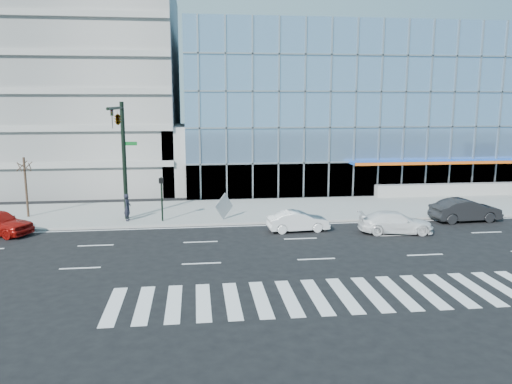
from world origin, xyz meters
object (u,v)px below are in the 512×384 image
at_px(street_tree_near, 24,166).
at_px(pedestrian, 127,207).
at_px(traffic_signal, 120,133).
at_px(white_sedan, 298,221).
at_px(dark_sedan, 465,210).
at_px(ped_signal_post, 162,192).
at_px(white_suv, 395,222).
at_px(tilted_panel, 224,206).

height_order(street_tree_near, pedestrian, street_tree_near).
height_order(traffic_signal, pedestrian, traffic_signal).
bearing_deg(white_sedan, street_tree_near, 68.71).
xyz_separation_m(street_tree_near, dark_sedan, (30.21, -4.50, -3.00)).
relative_size(traffic_signal, street_tree_near, 1.89).
relative_size(ped_signal_post, dark_sedan, 0.63).
height_order(white_suv, dark_sedan, dark_sedan).
height_order(white_sedan, dark_sedan, dark_sedan).
distance_m(traffic_signal, tilted_panel, 8.43).
relative_size(white_suv, pedestrian, 2.51).
bearing_deg(ped_signal_post, dark_sedan, -5.36).
height_order(traffic_signal, street_tree_near, traffic_signal).
height_order(traffic_signal, dark_sedan, traffic_signal).
bearing_deg(pedestrian, tilted_panel, -86.75).
distance_m(traffic_signal, white_suv, 18.49).
bearing_deg(traffic_signal, white_sedan, -13.87).
height_order(ped_signal_post, street_tree_near, street_tree_near).
xyz_separation_m(ped_signal_post, street_tree_near, (-9.50, 2.56, 1.64)).
relative_size(street_tree_near, white_sedan, 1.08).
distance_m(street_tree_near, dark_sedan, 30.69).
height_order(pedestrian, tilted_panel, pedestrian).
relative_size(dark_sedan, tilted_panel, 3.66).
distance_m(street_tree_near, white_suv, 25.36).
distance_m(dark_sedan, pedestrian, 23.19).
relative_size(ped_signal_post, white_suv, 0.65).
xyz_separation_m(white_sedan, pedestrian, (-11.06, 3.58, 0.43)).
bearing_deg(white_suv, ped_signal_post, 81.17).
bearing_deg(tilted_panel, dark_sedan, -51.86).
distance_m(ped_signal_post, tilted_panel, 4.33).
height_order(street_tree_near, white_sedan, street_tree_near).
bearing_deg(white_suv, tilted_panel, 74.84).
xyz_separation_m(traffic_signal, ped_signal_post, (2.50, 0.37, -4.02)).
height_order(white_suv, pedestrian, pedestrian).
xyz_separation_m(traffic_signal, white_suv, (17.21, -3.94, -5.49)).
bearing_deg(dark_sedan, street_tree_near, 78.23).
bearing_deg(white_sedan, ped_signal_post, 66.25).
bearing_deg(white_suv, white_sedan, 86.47).
bearing_deg(street_tree_near, dark_sedan, -8.47).
relative_size(traffic_signal, tilted_panel, 6.15).
height_order(street_tree_near, white_suv, street_tree_near).
bearing_deg(white_sedan, tilted_panel, 50.59).
height_order(traffic_signal, white_suv, traffic_signal).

